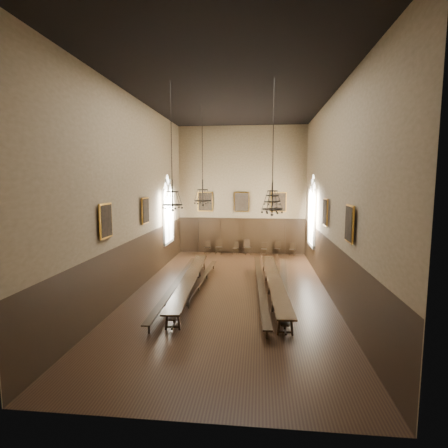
% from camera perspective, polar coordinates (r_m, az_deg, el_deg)
% --- Properties ---
extents(floor, '(9.00, 18.00, 0.02)m').
position_cam_1_polar(floor, '(16.69, 1.17, -11.03)').
color(floor, black).
rests_on(floor, ground).
extents(ceiling, '(9.00, 18.00, 0.02)m').
position_cam_1_polar(ceiling, '(16.33, 1.25, 20.65)').
color(ceiling, black).
rests_on(ceiling, ground).
extents(wall_back, '(9.00, 0.02, 9.00)m').
position_cam_1_polar(wall_back, '(24.87, 2.91, 5.48)').
color(wall_back, '#7F6B4E').
rests_on(wall_back, ground).
extents(wall_front, '(9.00, 0.02, 9.00)m').
position_cam_1_polar(wall_front, '(6.96, -4.86, 1.56)').
color(wall_front, '#7F6B4E').
rests_on(wall_front, ground).
extents(wall_left, '(0.02, 18.00, 9.00)m').
position_cam_1_polar(wall_left, '(16.86, -14.30, 4.56)').
color(wall_left, '#7F6B4E').
rests_on(wall_left, ground).
extents(wall_right, '(0.02, 18.00, 9.00)m').
position_cam_1_polar(wall_right, '(16.15, 17.41, 4.36)').
color(wall_right, '#7F6B4E').
rests_on(wall_right, ground).
extents(wainscot_panelling, '(9.00, 18.00, 2.50)m').
position_cam_1_polar(wainscot_panelling, '(16.34, 1.18, -6.83)').
color(wainscot_panelling, black).
rests_on(wainscot_panelling, floor).
extents(table_left, '(1.17, 9.36, 0.73)m').
position_cam_1_polar(table_left, '(16.62, -5.56, -9.79)').
color(table_left, black).
rests_on(table_left, floor).
extents(table_right, '(1.11, 9.52, 0.74)m').
position_cam_1_polar(table_right, '(16.36, 8.20, -10.08)').
color(table_right, black).
rests_on(table_right, floor).
extents(bench_left_outer, '(0.61, 10.11, 0.45)m').
position_cam_1_polar(bench_left_outer, '(16.86, -7.68, -9.83)').
color(bench_left_outer, black).
rests_on(bench_left_outer, floor).
extents(bench_left_inner, '(0.60, 9.05, 0.41)m').
position_cam_1_polar(bench_left_inner, '(16.80, -4.17, -9.97)').
color(bench_left_inner, black).
rests_on(bench_left_inner, floor).
extents(bench_right_inner, '(0.77, 10.70, 0.48)m').
position_cam_1_polar(bench_right_inner, '(16.67, 5.97, -9.95)').
color(bench_right_inner, black).
rests_on(bench_right_inner, floor).
extents(bench_right_outer, '(0.89, 9.88, 0.44)m').
position_cam_1_polar(bench_right_outer, '(16.84, 9.77, -9.92)').
color(bench_right_outer, black).
rests_on(bench_right_outer, floor).
extents(chair_1, '(0.46, 0.46, 0.91)m').
position_cam_1_polar(chair_1, '(25.11, -2.71, -4.21)').
color(chair_1, black).
rests_on(chair_1, floor).
extents(chair_2, '(0.47, 0.47, 1.02)m').
position_cam_1_polar(chair_2, '(24.96, -0.84, -4.20)').
color(chair_2, black).
rests_on(chair_2, floor).
extents(chair_3, '(0.49, 0.49, 0.87)m').
position_cam_1_polar(chair_3, '(24.91, 1.90, -4.33)').
color(chair_3, black).
rests_on(chair_3, floor).
extents(chair_4, '(0.58, 0.58, 1.03)m').
position_cam_1_polar(chair_4, '(24.85, 3.83, -4.25)').
color(chair_4, black).
rests_on(chair_4, floor).
extents(chair_5, '(0.42, 0.42, 0.87)m').
position_cam_1_polar(chair_5, '(24.79, 6.51, -4.43)').
color(chair_5, black).
rests_on(chair_5, floor).
extents(chair_6, '(0.53, 0.53, 0.93)m').
position_cam_1_polar(chair_6, '(24.86, 8.64, -4.39)').
color(chair_6, black).
rests_on(chair_6, floor).
extents(chair_7, '(0.48, 0.48, 0.87)m').
position_cam_1_polar(chair_7, '(24.93, 11.05, -4.45)').
color(chair_7, black).
rests_on(chair_7, floor).
extents(chandelier_back_left, '(0.88, 0.88, 5.01)m').
position_cam_1_polar(chandelier_back_left, '(18.15, -3.51, 4.82)').
color(chandelier_back_left, black).
rests_on(chandelier_back_left, ceiling).
extents(chandelier_back_right, '(0.88, 0.88, 5.07)m').
position_cam_1_polar(chandelier_back_right, '(18.55, 7.89, 4.63)').
color(chandelier_back_right, black).
rests_on(chandelier_back_right, ceiling).
extents(chandelier_front_left, '(0.81, 0.81, 4.92)m').
position_cam_1_polar(chandelier_front_left, '(14.07, -8.43, 4.54)').
color(chandelier_front_left, black).
rests_on(chandelier_front_left, ceiling).
extents(chandelier_front_right, '(0.82, 0.82, 5.07)m').
position_cam_1_polar(chandelier_front_right, '(13.71, 7.87, 3.88)').
color(chandelier_front_right, black).
rests_on(chandelier_front_right, ceiling).
extents(portrait_back_0, '(1.10, 0.12, 1.40)m').
position_cam_1_polar(portrait_back_0, '(25.04, -3.08, 3.66)').
color(portrait_back_0, gold).
rests_on(portrait_back_0, wall_back).
extents(portrait_back_1, '(1.10, 0.12, 1.40)m').
position_cam_1_polar(portrait_back_1, '(24.77, 2.88, 3.63)').
color(portrait_back_1, gold).
rests_on(portrait_back_1, wall_back).
extents(portrait_back_2, '(1.10, 0.12, 1.40)m').
position_cam_1_polar(portrait_back_2, '(24.77, 8.91, 3.55)').
color(portrait_back_2, gold).
rests_on(portrait_back_2, wall_back).
extents(portrait_left_0, '(0.12, 1.00, 1.30)m').
position_cam_1_polar(portrait_left_0, '(17.81, -12.73, 2.14)').
color(portrait_left_0, gold).
rests_on(portrait_left_0, wall_left).
extents(portrait_left_1, '(0.12, 1.00, 1.30)m').
position_cam_1_polar(portrait_left_1, '(13.64, -18.74, 0.50)').
color(portrait_left_1, gold).
rests_on(portrait_left_1, wall_left).
extents(portrait_right_0, '(0.12, 1.00, 1.30)m').
position_cam_1_polar(portrait_right_0, '(17.16, 16.23, 1.86)').
color(portrait_right_0, gold).
rests_on(portrait_right_0, wall_right).
extents(portrait_right_1, '(0.12, 1.00, 1.30)m').
position_cam_1_polar(portrait_right_1, '(12.78, 19.81, 0.04)').
color(portrait_right_1, gold).
rests_on(portrait_right_1, wall_right).
extents(window_right, '(0.20, 2.20, 4.60)m').
position_cam_1_polar(window_right, '(21.62, 14.21, 2.13)').
color(window_right, white).
rests_on(window_right, wall_right).
extents(window_left, '(0.20, 2.20, 4.60)m').
position_cam_1_polar(window_left, '(22.14, -9.13, 2.37)').
color(window_left, white).
rests_on(window_left, wall_left).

